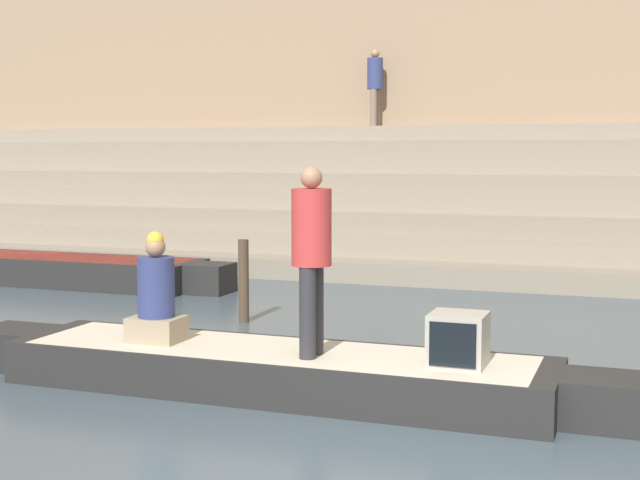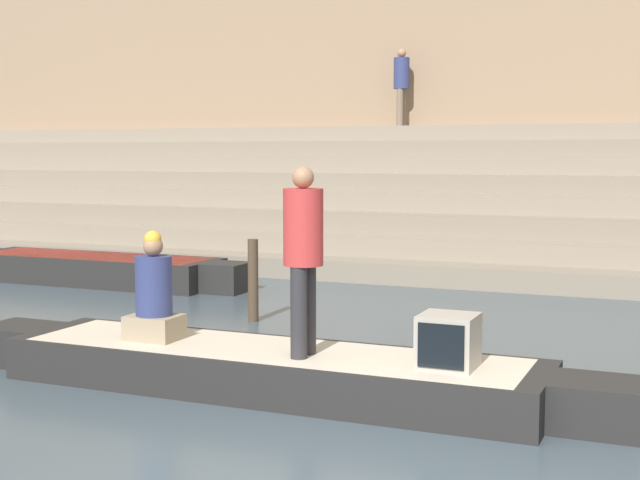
{
  "view_description": "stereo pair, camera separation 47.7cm",
  "coord_description": "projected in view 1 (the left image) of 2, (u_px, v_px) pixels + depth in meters",
  "views": [
    {
      "loc": [
        1.67,
        -5.04,
        2.2
      ],
      "look_at": [
        -1.49,
        3.56,
        1.3
      ],
      "focal_mm": 50.0,
      "sensor_mm": 36.0,
      "label": 1
    },
    {
      "loc": [
        2.11,
        -4.86,
        2.2
      ],
      "look_at": [
        -1.49,
        3.56,
        1.3
      ],
      "focal_mm": 50.0,
      "sensor_mm": 36.0,
      "label": 2
    }
  ],
  "objects": [
    {
      "name": "back_wall",
      "position": [
        573.0,
        47.0,
        19.93
      ],
      "size": [
        34.2,
        1.28,
        9.17
      ],
      "color": "#937A60",
      "rests_on": "ground"
    },
    {
      "name": "ghat_steps",
      "position": [
        557.0,
        214.0,
        17.64
      ],
      "size": [
        36.0,
        6.3,
        2.81
      ],
      "color": "gray",
      "rests_on": "ground"
    },
    {
      "name": "moored_boat_shore",
      "position": [
        73.0,
        270.0,
        14.85
      ],
      "size": [
        5.76,
        1.22,
        0.46
      ],
      "rotation": [
        0.0,
        0.0,
        -0.09
      ],
      "color": "black",
      "rests_on": "ground"
    },
    {
      "name": "rowboat_main",
      "position": [
        275.0,
        369.0,
        8.19
      ],
      "size": [
        6.55,
        1.33,
        0.4
      ],
      "rotation": [
        0.0,
        0.0,
        0.01
      ],
      "color": "black",
      "rests_on": "ground"
    },
    {
      "name": "person_rowing",
      "position": [
        156.0,
        298.0,
        8.49
      ],
      "size": [
        0.49,
        0.39,
        1.06
      ],
      "rotation": [
        0.0,
        0.0,
        -0.11
      ],
      "color": "gray",
      "rests_on": "rowboat_main"
    },
    {
      "name": "mooring_post",
      "position": [
        244.0,
        281.0,
        11.54
      ],
      "size": [
        0.14,
        0.14,
        1.08
      ],
      "primitive_type": "cylinder",
      "color": "#473828",
      "rests_on": "ground"
    },
    {
      "name": "person_on_steps",
      "position": [
        375.0,
        82.0,
        20.57
      ],
      "size": [
        0.36,
        0.36,
        1.76
      ],
      "rotation": [
        0.0,
        0.0,
        5.84
      ],
      "color": "#756656",
      "rests_on": "ghat_steps"
    },
    {
      "name": "tv_set",
      "position": [
        458.0,
        340.0,
        7.53
      ],
      "size": [
        0.47,
        0.47,
        0.45
      ],
      "rotation": [
        0.0,
        0.0,
        0.02
      ],
      "color": "#9E998E",
      "rests_on": "rowboat_main"
    },
    {
      "name": "person_standing",
      "position": [
        312.0,
        248.0,
        7.81
      ],
      "size": [
        0.35,
        0.35,
        1.68
      ],
      "rotation": [
        0.0,
        0.0,
        0.2
      ],
      "color": "#28282D",
      "rests_on": "rowboat_main"
    }
  ]
}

